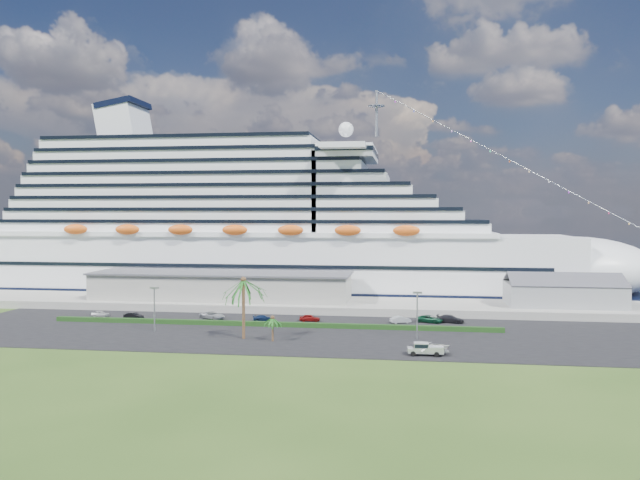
# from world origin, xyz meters

# --- Properties ---
(ground) EXTENTS (420.00, 420.00, 0.00)m
(ground) POSITION_xyz_m (0.00, 0.00, 0.00)
(ground) COLOR #2B4717
(ground) RESTS_ON ground
(asphalt_lot) EXTENTS (140.00, 38.00, 0.12)m
(asphalt_lot) POSITION_xyz_m (0.00, 11.00, 0.06)
(asphalt_lot) COLOR black
(asphalt_lot) RESTS_ON ground
(wharf) EXTENTS (240.00, 20.00, 1.80)m
(wharf) POSITION_xyz_m (0.00, 40.00, 0.90)
(wharf) COLOR gray
(wharf) RESTS_ON ground
(water) EXTENTS (420.00, 160.00, 0.02)m
(water) POSITION_xyz_m (0.00, 130.00, 0.01)
(water) COLOR black
(water) RESTS_ON ground
(cruise_ship) EXTENTS (191.00, 38.00, 54.00)m
(cruise_ship) POSITION_xyz_m (-21.53, 64.00, 16.69)
(cruise_ship) COLOR silver
(cruise_ship) RESTS_ON ground
(terminal_building) EXTENTS (61.00, 15.00, 6.30)m
(terminal_building) POSITION_xyz_m (-25.00, 40.00, 5.01)
(terminal_building) COLOR gray
(terminal_building) RESTS_ON wharf
(port_shed) EXTENTS (24.00, 12.31, 7.37)m
(port_shed) POSITION_xyz_m (52.00, 40.00, 4.40)
(port_shed) COLOR gray
(port_shed) RESTS_ON wharf
(hedge) EXTENTS (88.00, 1.10, 0.90)m
(hedge) POSITION_xyz_m (-8.00, 16.00, 0.57)
(hedge) COLOR black
(hedge) RESTS_ON asphalt_lot
(lamp_post_left) EXTENTS (1.60, 0.35, 8.27)m
(lamp_post_left) POSITION_xyz_m (-28.00, 8.00, 5.34)
(lamp_post_left) COLOR gray
(lamp_post_left) RESTS_ON asphalt_lot
(lamp_post_right) EXTENTS (1.60, 0.35, 8.27)m
(lamp_post_right) POSITION_xyz_m (20.00, 8.00, 5.34)
(lamp_post_right) COLOR gray
(lamp_post_right) RESTS_ON asphalt_lot
(palm_tall) EXTENTS (8.82, 8.82, 11.13)m
(palm_tall) POSITION_xyz_m (-10.00, 4.00, 9.20)
(palm_tall) COLOR #47301E
(palm_tall) RESTS_ON ground
(palm_short) EXTENTS (3.53, 3.53, 4.56)m
(palm_short) POSITION_xyz_m (-4.50, 2.50, 3.67)
(palm_short) COLOR #47301E
(palm_short) RESTS_ON ground
(parked_car_0) EXTENTS (3.80, 1.65, 1.28)m
(parked_car_0) POSITION_xyz_m (-45.84, 21.81, 0.76)
(parked_car_0) COLOR #B2B2B4
(parked_car_0) RESTS_ON asphalt_lot
(parked_car_1) EXTENTS (4.38, 2.27, 1.38)m
(parked_car_1) POSITION_xyz_m (-37.55, 19.91, 0.81)
(parked_car_1) COLOR black
(parked_car_1) RESTS_ON asphalt_lot
(parked_car_2) EXTENTS (6.03, 4.47, 1.52)m
(parked_car_2) POSITION_xyz_m (-21.62, 22.65, 0.88)
(parked_car_2) COLOR #9A9EA3
(parked_car_2) RESTS_ON asphalt_lot
(parked_car_3) EXTENTS (4.54, 2.65, 1.24)m
(parked_car_3) POSITION_xyz_m (-10.62, 21.68, 0.74)
(parked_car_3) COLOR #132345
(parked_car_3) RESTS_ON asphalt_lot
(parked_car_4) EXTENTS (4.23, 1.86, 1.42)m
(parked_car_4) POSITION_xyz_m (-1.22, 22.56, 0.83)
(parked_car_4) COLOR maroon
(parked_car_4) RESTS_ON asphalt_lot
(parked_car_5) EXTENTS (4.38, 2.96, 1.37)m
(parked_car_5) POSITION_xyz_m (16.98, 23.09, 0.80)
(parked_car_5) COLOR #B4B8BB
(parked_car_5) RESTS_ON asphalt_lot
(parked_car_6) EXTENTS (5.72, 4.08, 1.45)m
(parked_car_6) POSITION_xyz_m (22.79, 24.53, 0.84)
(parked_car_6) COLOR #0E3B25
(parked_car_6) RESTS_ON asphalt_lot
(parked_car_7) EXTENTS (5.76, 3.29, 1.57)m
(parked_car_7) POSITION_xyz_m (26.83, 24.83, 0.91)
(parked_car_7) COLOR black
(parked_car_7) RESTS_ON asphalt_lot
(pickup_truck) EXTENTS (5.56, 2.22, 1.95)m
(pickup_truck) POSITION_xyz_m (21.01, -4.47, 1.19)
(pickup_truck) COLOR black
(pickup_truck) RESTS_ON asphalt_lot
(boat_trailer) EXTENTS (6.64, 4.78, 1.85)m
(boat_trailer) POSITION_xyz_m (22.05, -3.86, 1.35)
(boat_trailer) COLOR gray
(boat_trailer) RESTS_ON asphalt_lot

